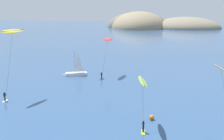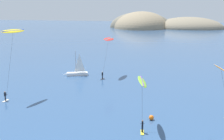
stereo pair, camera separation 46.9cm
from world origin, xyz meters
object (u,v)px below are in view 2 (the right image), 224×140
at_px(kitesurfer_red, 108,42).
at_px(kitesurfer_yellow, 12,37).
at_px(sailboat_near, 76,73).
at_px(kitesurfer_lime, 142,85).
at_px(marker_buoy, 151,118).
at_px(kitesurfer_orange, 222,72).

xyz_separation_m(kitesurfer_red, kitesurfer_yellow, (-10.91, -19.98, 2.65)).
bearing_deg(sailboat_near, kitesurfer_lime, -51.18).
distance_m(sailboat_near, kitesurfer_lime, 31.68).
distance_m(kitesurfer_red, kitesurfer_yellow, 22.92).
bearing_deg(marker_buoy, kitesurfer_red, 119.13).
xyz_separation_m(kitesurfer_red, kitesurfer_orange, (22.72, -17.33, -1.79)).
height_order(kitesurfer_lime, kitesurfer_orange, kitesurfer_orange).
bearing_deg(kitesurfer_red, kitesurfer_yellow, -118.65).
bearing_deg(kitesurfer_lime, kitesurfer_orange, 41.66).
relative_size(kitesurfer_lime, marker_buoy, 9.37).
xyz_separation_m(kitesurfer_yellow, kitesurfer_orange, (33.64, 2.65, -4.44)).
bearing_deg(kitesurfer_red, kitesurfer_orange, -37.33).
distance_m(kitesurfer_yellow, marker_buoy, 26.58).
bearing_deg(kitesurfer_orange, marker_buoy, -144.85).
xyz_separation_m(sailboat_near, kitesurfer_lime, (19.61, -24.37, 5.00)).
bearing_deg(marker_buoy, kitesurfer_yellow, 170.72).
relative_size(sailboat_near, kitesurfer_orange, 0.74).
xyz_separation_m(kitesurfer_red, marker_buoy, (13.34, -23.94, -7.48)).
height_order(sailboat_near, kitesurfer_lime, kitesurfer_lime).
distance_m(kitesurfer_lime, kitesurfer_orange, 13.86).
distance_m(kitesurfer_red, marker_buoy, 28.41).
relative_size(sailboat_near, kitesurfer_red, 0.66).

